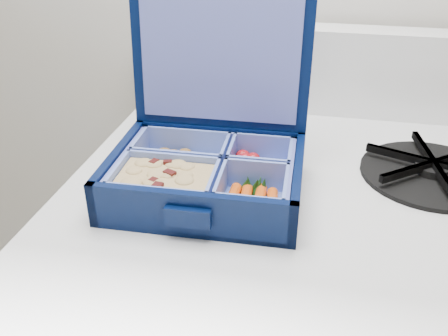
# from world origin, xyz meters

# --- Properties ---
(bento_box) EXTENTS (0.23, 0.18, 0.05)m
(bento_box) POSITION_xyz_m (0.44, 1.64, 0.92)
(bento_box) COLOR #030F35
(bento_box) RESTS_ON stove
(burner_grate) EXTENTS (0.24, 0.24, 0.03)m
(burner_grate) POSITION_xyz_m (0.71, 1.75, 0.90)
(burner_grate) COLOR black
(burner_grate) RESTS_ON stove
(burner_grate_rear) EXTENTS (0.21, 0.21, 0.02)m
(burner_grate_rear) POSITION_xyz_m (0.43, 1.82, 0.90)
(burner_grate_rear) COLOR black
(burner_grate_rear) RESTS_ON stove
(fork) EXTENTS (0.17, 0.11, 0.01)m
(fork) POSITION_xyz_m (0.46, 1.76, 0.89)
(fork) COLOR silver
(fork) RESTS_ON stove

